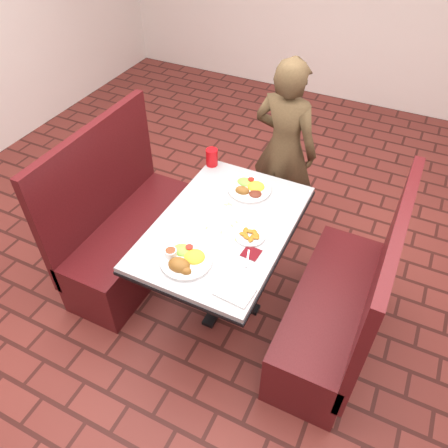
% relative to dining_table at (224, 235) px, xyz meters
% --- Properties ---
extents(room, '(7.00, 7.04, 2.82)m').
position_rel_dining_table_xyz_m(room, '(0.00, 0.00, 1.26)').
color(room, maroon).
rests_on(room, ground).
extents(dining_table, '(0.81, 1.21, 0.75)m').
position_rel_dining_table_xyz_m(dining_table, '(0.00, 0.00, 0.00)').
color(dining_table, '#A5A7AA').
rests_on(dining_table, ground).
extents(booth_bench_left, '(0.47, 1.20, 1.17)m').
position_rel_dining_table_xyz_m(booth_bench_left, '(-0.80, 0.00, -0.32)').
color(booth_bench_left, '#531315').
rests_on(booth_bench_left, ground).
extents(booth_bench_right, '(0.47, 1.20, 1.17)m').
position_rel_dining_table_xyz_m(booth_bench_right, '(0.80, 0.00, -0.32)').
color(booth_bench_right, '#531315').
rests_on(booth_bench_right, ground).
extents(diner_person, '(0.58, 0.42, 1.45)m').
position_rel_dining_table_xyz_m(diner_person, '(0.03, 0.99, 0.07)').
color(diner_person, brown).
rests_on(diner_person, ground).
extents(near_dinner_plate, '(0.30, 0.30, 0.09)m').
position_rel_dining_table_xyz_m(near_dinner_plate, '(-0.06, -0.38, 0.13)').
color(near_dinner_plate, white).
rests_on(near_dinner_plate, dining_table).
extents(far_dinner_plate, '(0.29, 0.29, 0.07)m').
position_rel_dining_table_xyz_m(far_dinner_plate, '(0.01, 0.38, 0.12)').
color(far_dinner_plate, white).
rests_on(far_dinner_plate, dining_table).
extents(plantain_plate, '(0.18, 0.18, 0.03)m').
position_rel_dining_table_xyz_m(plantain_plate, '(0.19, -0.03, 0.11)').
color(plantain_plate, white).
rests_on(plantain_plate, dining_table).
extents(maroon_napkin, '(0.11, 0.11, 0.00)m').
position_rel_dining_table_xyz_m(maroon_napkin, '(0.25, -0.16, 0.10)').
color(maroon_napkin, '#5C0D14').
rests_on(maroon_napkin, dining_table).
extents(spoon_utensil, '(0.05, 0.13, 0.00)m').
position_rel_dining_table_xyz_m(spoon_utensil, '(0.25, -0.20, 0.10)').
color(spoon_utensil, silver).
rests_on(spoon_utensil, dining_table).
extents(red_tumbler, '(0.09, 0.09, 0.13)m').
position_rel_dining_table_xyz_m(red_tumbler, '(-0.36, 0.54, 0.16)').
color(red_tumbler, red).
rests_on(red_tumbler, dining_table).
extents(paper_napkin, '(0.20, 0.16, 0.01)m').
position_rel_dining_table_xyz_m(paper_napkin, '(0.29, -0.46, 0.10)').
color(paper_napkin, white).
rests_on(paper_napkin, dining_table).
extents(knife_utensil, '(0.05, 0.15, 0.00)m').
position_rel_dining_table_xyz_m(knife_utensil, '(-0.10, -0.35, 0.10)').
color(knife_utensil, silver).
rests_on(knife_utensil, dining_table).
extents(fork_utensil, '(0.05, 0.14, 0.00)m').
position_rel_dining_table_xyz_m(fork_utensil, '(-0.14, -0.39, 0.11)').
color(fork_utensil, silver).
rests_on(fork_utensil, dining_table).
extents(lettuce_shreds, '(0.28, 0.32, 0.00)m').
position_rel_dining_table_xyz_m(lettuce_shreds, '(0.04, 0.06, 0.10)').
color(lettuce_shreds, '#A1CE52').
rests_on(lettuce_shreds, dining_table).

